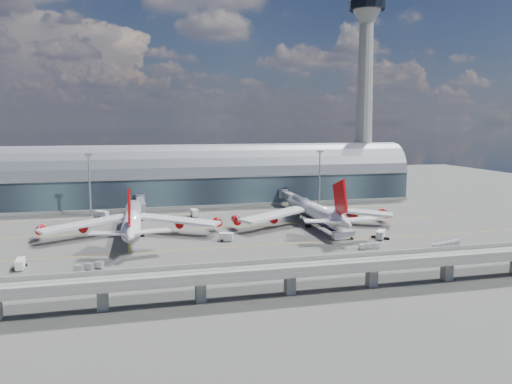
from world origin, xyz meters
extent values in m
plane|color=#474744|center=(0.00, 0.00, 0.00)|extent=(500.00, 500.00, 0.00)
cube|color=gold|center=(0.00, -10.00, 0.01)|extent=(200.00, 0.25, 0.01)
cube|color=gold|center=(0.00, 20.00, 0.01)|extent=(200.00, 0.25, 0.01)
cube|color=gold|center=(0.00, 50.00, 0.01)|extent=(200.00, 0.25, 0.01)
cube|color=gold|center=(-35.00, 30.00, 0.01)|extent=(0.25, 80.00, 0.01)
cube|color=gold|center=(35.00, 30.00, 0.01)|extent=(0.25, 80.00, 0.01)
cube|color=#1F2934|center=(0.00, 78.00, 7.00)|extent=(200.00, 28.00, 14.00)
cylinder|color=slate|center=(0.00, 78.00, 14.00)|extent=(200.00, 28.00, 28.00)
cube|color=gray|center=(0.00, 64.00, 14.00)|extent=(200.00, 1.00, 1.20)
cube|color=gray|center=(0.00, 78.00, 0.60)|extent=(200.00, 30.00, 1.20)
cube|color=gray|center=(85.00, 83.00, 4.00)|extent=(18.00, 18.00, 8.00)
cone|color=gray|center=(85.00, 83.00, 45.00)|extent=(10.00, 10.00, 90.00)
cone|color=gray|center=(85.00, 83.00, 92.00)|extent=(16.00, 16.00, 8.00)
cylinder|color=black|center=(85.00, 83.00, 97.00)|extent=(18.00, 18.00, 5.00)
cube|color=gray|center=(0.00, -55.00, 5.50)|extent=(220.00, 8.50, 1.20)
cube|color=gray|center=(0.00, -59.00, 6.60)|extent=(220.00, 0.40, 1.20)
cube|color=gray|center=(0.00, -51.00, 6.60)|extent=(220.00, 0.40, 1.20)
cube|color=gray|center=(0.00, -56.50, 6.15)|extent=(220.00, 0.12, 0.12)
cube|color=gray|center=(0.00, -53.50, 6.15)|extent=(220.00, 0.12, 0.12)
cube|color=gray|center=(-40.00, -55.00, 2.50)|extent=(2.20, 2.20, 5.00)
cube|color=gray|center=(-20.00, -55.00, 2.50)|extent=(2.20, 2.20, 5.00)
cube|color=gray|center=(0.00, -55.00, 2.50)|extent=(2.20, 2.20, 5.00)
cube|color=gray|center=(20.00, -55.00, 2.50)|extent=(2.20, 2.20, 5.00)
cube|color=gray|center=(40.00, -55.00, 2.50)|extent=(2.20, 2.20, 5.00)
cylinder|color=gray|center=(-50.00, 55.00, 12.50)|extent=(0.70, 0.70, 25.00)
cube|color=gray|center=(-50.00, 55.00, 25.20)|extent=(3.00, 0.40, 1.00)
cylinder|color=gray|center=(50.00, 55.00, 12.50)|extent=(0.70, 0.70, 25.00)
cube|color=gray|center=(50.00, 55.00, 25.20)|extent=(3.00, 0.40, 1.00)
cylinder|color=white|center=(-33.62, 14.75, 5.62)|extent=(7.07, 48.24, 5.80)
cone|color=white|center=(-32.92, 41.52, 5.62)|extent=(5.99, 7.41, 5.80)
cone|color=white|center=(-34.38, -13.82, 6.35)|extent=(6.09, 11.03, 5.80)
cube|color=#C30808|center=(-34.30, -11.10, 13.51)|extent=(0.92, 10.86, 12.01)
cube|color=white|center=(-48.85, 13.34, 4.90)|extent=(29.41, 19.54, 2.35)
cube|color=white|center=(-18.50, 12.54, 4.90)|extent=(29.02, 20.72, 2.35)
cylinder|color=#C30808|center=(-49.36, 15.17, 3.26)|extent=(3.02, 4.61, 2.90)
cylinder|color=#C30808|center=(-62.85, 15.52, 3.26)|extent=(3.02, 4.61, 2.90)
cylinder|color=#C30808|center=(-17.89, 14.34, 3.26)|extent=(3.02, 4.61, 2.90)
cylinder|color=#C30808|center=(-4.40, 13.98, 3.26)|extent=(3.02, 4.61, 2.90)
cylinder|color=gray|center=(-33.18, 31.71, 1.36)|extent=(0.45, 0.45, 2.72)
cylinder|color=gray|center=(-36.62, 11.20, 1.36)|extent=(0.54, 0.54, 2.72)
cylinder|color=gray|center=(-30.82, 11.05, 1.36)|extent=(0.54, 0.54, 2.72)
cylinder|color=black|center=(-36.62, 11.20, 0.50)|extent=(2.03, 1.41, 1.36)
cylinder|color=black|center=(-30.82, 11.05, 0.50)|extent=(2.03, 1.41, 1.36)
cylinder|color=white|center=(31.96, 15.45, 5.71)|extent=(6.30, 46.89, 5.61)
cone|color=white|center=(32.35, 41.76, 5.71)|extent=(5.73, 7.83, 5.61)
cone|color=white|center=(31.55, -12.80, 6.49)|extent=(5.78, 11.70, 5.61)
cube|color=#C30808|center=(31.60, -9.89, 13.84)|extent=(0.85, 11.59, 12.82)
cube|color=white|center=(16.78, 13.73, 4.94)|extent=(29.52, 20.22, 2.40)
cube|color=white|center=(47.10, 13.29, 4.94)|extent=(29.32, 20.87, 2.40)
cylinder|color=black|center=(31.96, 15.45, 4.17)|extent=(5.38, 42.08, 4.77)
cylinder|color=#C30808|center=(16.24, 15.68, 3.19)|extent=(3.17, 4.89, 3.10)
cylinder|color=#C30808|center=(2.77, 15.88, 3.19)|extent=(3.17, 4.89, 3.10)
cylinder|color=#C30808|center=(47.68, 15.22, 3.19)|extent=(3.17, 4.89, 3.10)
cylinder|color=#C30808|center=(61.16, 15.02, 3.19)|extent=(3.17, 4.89, 3.10)
cylinder|color=gray|center=(32.20, 31.95, 1.45)|extent=(0.48, 0.48, 2.90)
cylinder|color=gray|center=(28.81, 11.62, 1.45)|extent=(0.58, 0.58, 2.90)
cylinder|color=gray|center=(35.01, 11.53, 1.45)|extent=(0.58, 0.58, 2.90)
cylinder|color=black|center=(28.81, 11.62, 0.53)|extent=(2.15, 1.48, 1.45)
cylinder|color=black|center=(35.01, 11.53, 0.53)|extent=(2.15, 1.48, 1.45)
cube|color=gray|center=(-30.12, 52.00, 5.20)|extent=(3.00, 24.00, 3.00)
cube|color=gray|center=(-30.12, 40.00, 5.20)|extent=(3.60, 3.60, 3.40)
cylinder|color=gray|center=(-30.12, 64.00, 5.20)|extent=(4.40, 4.40, 4.00)
cylinder|color=gray|center=(-30.12, 40.00, 1.70)|extent=(0.50, 0.50, 3.40)
cylinder|color=black|center=(-30.12, 40.00, 0.35)|extent=(1.40, 0.80, 0.80)
cube|color=gray|center=(35.46, 50.00, 5.20)|extent=(3.00, 28.00, 3.00)
cube|color=gray|center=(35.46, 36.00, 5.20)|extent=(3.60, 3.60, 3.40)
cylinder|color=gray|center=(35.46, 64.00, 5.20)|extent=(4.40, 4.40, 4.00)
cylinder|color=gray|center=(35.46, 36.00, 1.70)|extent=(0.50, 0.50, 3.40)
cylinder|color=black|center=(35.46, 36.00, 0.35)|extent=(1.40, 0.80, 0.80)
cube|color=silver|center=(-62.45, -19.27, 1.40)|extent=(2.54, 6.27, 2.27)
cylinder|color=black|center=(-62.27, -17.31, 0.39)|extent=(2.25, 0.98, 0.79)
cylinder|color=black|center=(-62.62, -21.22, 0.39)|extent=(2.25, 0.98, 0.79)
cube|color=silver|center=(-4.35, -1.87, 1.47)|extent=(5.05, 3.66, 2.39)
cylinder|color=black|center=(-2.99, -1.33, 0.41)|extent=(1.62, 2.44, 0.83)
cylinder|color=black|center=(-5.72, -2.42, 0.41)|extent=(1.62, 2.44, 0.83)
cube|color=silver|center=(33.36, -9.11, 1.51)|extent=(7.79, 3.16, 2.46)
cylinder|color=black|center=(35.76, -9.44, 0.43)|extent=(1.16, 2.46, 0.85)
cylinder|color=black|center=(30.96, -8.79, 0.43)|extent=(1.16, 2.46, 0.85)
cube|color=silver|center=(45.54, -11.48, 1.55)|extent=(5.29, 5.95, 2.51)
cylinder|color=black|center=(44.42, -10.00, 0.43)|extent=(2.45, 2.16, 0.87)
cylinder|color=black|center=(46.67, -12.95, 0.43)|extent=(2.45, 2.16, 0.87)
cube|color=silver|center=(-8.95, 43.31, 1.68)|extent=(2.74, 5.38, 2.72)
cylinder|color=black|center=(-8.84, 44.98, 0.47)|extent=(2.67, 1.11, 0.94)
cylinder|color=black|center=(-9.06, 41.64, 0.47)|extent=(2.67, 1.11, 0.94)
cube|color=silver|center=(-45.56, 49.10, 1.59)|extent=(6.04, 5.59, 2.59)
cylinder|color=black|center=(-44.10, 50.33, 0.45)|extent=(2.29, 2.48, 0.89)
cylinder|color=black|center=(-47.02, 47.87, 0.45)|extent=(2.29, 2.48, 0.89)
cube|color=gray|center=(-47.33, -26.35, 0.26)|extent=(2.95, 2.55, 0.31)
cube|color=silver|center=(-47.33, -26.35, 1.09)|extent=(2.53, 2.28, 1.55)
cube|color=gray|center=(-44.89, -25.21, 0.26)|extent=(2.95, 2.55, 0.31)
cube|color=silver|center=(-44.89, -25.21, 1.09)|extent=(2.53, 2.28, 1.55)
cube|color=gray|center=(-42.46, -24.07, 0.26)|extent=(2.95, 2.55, 0.31)
cube|color=silver|center=(-42.46, -24.07, 1.09)|extent=(2.53, 2.28, 1.55)
cube|color=gray|center=(54.75, -28.52, 0.24)|extent=(2.68, 2.21, 0.29)
cube|color=silver|center=(54.75, -28.52, 1.01)|extent=(2.29, 1.99, 1.44)
cube|color=gray|center=(57.11, -27.70, 0.24)|extent=(2.68, 2.21, 0.29)
cube|color=silver|center=(57.11, -27.70, 1.01)|extent=(2.29, 1.99, 1.44)
cube|color=gray|center=(59.47, -26.88, 0.24)|extent=(2.68, 2.21, 0.29)
cube|color=silver|center=(59.47, -26.88, 1.01)|extent=(2.29, 1.99, 1.44)
cube|color=gray|center=(61.83, -26.06, 0.24)|extent=(2.68, 2.21, 0.29)
cube|color=silver|center=(61.83, -26.06, 1.01)|extent=(2.29, 1.99, 1.44)
cube|color=gray|center=(64.19, -25.23, 0.24)|extent=(2.68, 2.21, 0.29)
cube|color=silver|center=(64.19, -25.23, 1.01)|extent=(2.29, 1.99, 1.44)
cube|color=gray|center=(33.47, -22.71, 0.23)|extent=(2.34, 1.67, 0.28)
cube|color=silver|center=(33.47, -22.71, 0.97)|extent=(1.96, 1.55, 1.38)
cube|color=gray|center=(35.85, -22.49, 0.23)|extent=(2.34, 1.67, 0.28)
cube|color=silver|center=(35.85, -22.49, 0.97)|extent=(1.96, 1.55, 1.38)
cube|color=gray|center=(38.23, -22.26, 0.23)|extent=(2.34, 1.67, 0.28)
cube|color=silver|center=(38.23, -22.26, 0.97)|extent=(1.96, 1.55, 1.38)
camera|label=1|loc=(-33.64, -157.15, 37.69)|focal=35.00mm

